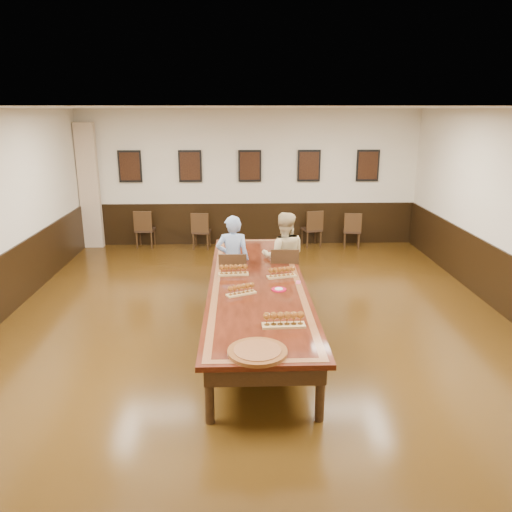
{
  "coord_description": "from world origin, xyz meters",
  "views": [
    {
      "loc": [
        -0.24,
        -6.9,
        3.19
      ],
      "look_at": [
        0.0,
        0.5,
        1.0
      ],
      "focal_mm": 35.0,
      "sensor_mm": 36.0,
      "label": 1
    }
  ],
  "objects_px": {
    "chair_man": "(233,278)",
    "spare_chair_a": "(145,228)",
    "person_man": "(233,260)",
    "spare_chair_b": "(201,230)",
    "person_woman": "(284,257)",
    "spare_chair_c": "(312,228)",
    "chair_woman": "(284,274)",
    "carved_platter": "(257,352)",
    "conference_table": "(257,291)",
    "spare_chair_d": "(352,230)"
  },
  "relations": [
    {
      "from": "spare_chair_b",
      "to": "conference_table",
      "type": "relative_size",
      "value": 0.18
    },
    {
      "from": "person_man",
      "to": "carved_platter",
      "type": "height_order",
      "value": "person_man"
    },
    {
      "from": "chair_woman",
      "to": "person_man",
      "type": "xyz_separation_m",
      "value": [
        -0.86,
        -0.05,
        0.27
      ]
    },
    {
      "from": "spare_chair_a",
      "to": "spare_chair_b",
      "type": "relative_size",
      "value": 1.03
    },
    {
      "from": "spare_chair_a",
      "to": "conference_table",
      "type": "relative_size",
      "value": 0.18
    },
    {
      "from": "chair_man",
      "to": "spare_chair_a",
      "type": "xyz_separation_m",
      "value": [
        -2.14,
        3.8,
        -0.03
      ]
    },
    {
      "from": "chair_man",
      "to": "spare_chair_b",
      "type": "relative_size",
      "value": 1.09
    },
    {
      "from": "spare_chair_b",
      "to": "person_woman",
      "type": "xyz_separation_m",
      "value": [
        1.65,
        -3.39,
        0.33
      ]
    },
    {
      "from": "chair_man",
      "to": "conference_table",
      "type": "distance_m",
      "value": 1.03
    },
    {
      "from": "chair_man",
      "to": "carved_platter",
      "type": "distance_m",
      "value": 3.21
    },
    {
      "from": "chair_woman",
      "to": "person_man",
      "type": "bearing_deg",
      "value": 5.16
    },
    {
      "from": "spare_chair_a",
      "to": "person_woman",
      "type": "height_order",
      "value": "person_woman"
    },
    {
      "from": "spare_chair_d",
      "to": "conference_table",
      "type": "relative_size",
      "value": 0.17
    },
    {
      "from": "person_woman",
      "to": "conference_table",
      "type": "bearing_deg",
      "value": 69.72
    },
    {
      "from": "spare_chair_a",
      "to": "carved_platter",
      "type": "xyz_separation_m",
      "value": [
        2.43,
        -6.99,
        0.32
      ]
    },
    {
      "from": "carved_platter",
      "to": "spare_chair_a",
      "type": "bearing_deg",
      "value": 109.18
    },
    {
      "from": "spare_chair_c",
      "to": "spare_chair_d",
      "type": "distance_m",
      "value": 0.96
    },
    {
      "from": "spare_chair_a",
      "to": "spare_chair_d",
      "type": "bearing_deg",
      "value": -179.81
    },
    {
      "from": "chair_man",
      "to": "person_woman",
      "type": "height_order",
      "value": "person_woman"
    },
    {
      "from": "person_man",
      "to": "carved_platter",
      "type": "bearing_deg",
      "value": 95.35
    },
    {
      "from": "spare_chair_b",
      "to": "person_woman",
      "type": "height_order",
      "value": "person_woman"
    },
    {
      "from": "chair_woman",
      "to": "spare_chair_b",
      "type": "bearing_deg",
      "value": -62.7
    },
    {
      "from": "spare_chair_b",
      "to": "carved_platter",
      "type": "relative_size",
      "value": 1.36
    },
    {
      "from": "person_woman",
      "to": "spare_chair_b",
      "type": "bearing_deg",
      "value": -61.96
    },
    {
      "from": "spare_chair_a",
      "to": "spare_chair_b",
      "type": "height_order",
      "value": "spare_chair_a"
    },
    {
      "from": "spare_chair_d",
      "to": "conference_table",
      "type": "distance_m",
      "value": 5.19
    },
    {
      "from": "spare_chair_a",
      "to": "carved_platter",
      "type": "height_order",
      "value": "spare_chair_a"
    },
    {
      "from": "chair_woman",
      "to": "person_woman",
      "type": "bearing_deg",
      "value": -90.0
    },
    {
      "from": "chair_man",
      "to": "conference_table",
      "type": "height_order",
      "value": "chair_man"
    },
    {
      "from": "conference_table",
      "to": "spare_chair_d",
      "type": "bearing_deg",
      "value": 62.12
    },
    {
      "from": "spare_chair_b",
      "to": "spare_chair_c",
      "type": "xyz_separation_m",
      "value": [
        2.63,
        0.11,
        0.01
      ]
    },
    {
      "from": "chair_woman",
      "to": "carved_platter",
      "type": "distance_m",
      "value": 3.4
    },
    {
      "from": "spare_chair_b",
      "to": "spare_chair_c",
      "type": "bearing_deg",
      "value": -172.06
    },
    {
      "from": "chair_man",
      "to": "chair_woman",
      "type": "height_order",
      "value": "chair_woman"
    },
    {
      "from": "spare_chair_a",
      "to": "spare_chair_c",
      "type": "height_order",
      "value": "spare_chair_a"
    },
    {
      "from": "person_man",
      "to": "chair_woman",
      "type": "bearing_deg",
      "value": -176.63
    },
    {
      "from": "spare_chair_c",
      "to": "carved_platter",
      "type": "bearing_deg",
      "value": 63.25
    },
    {
      "from": "person_man",
      "to": "spare_chair_b",
      "type": "bearing_deg",
      "value": -77.18
    },
    {
      "from": "carved_platter",
      "to": "spare_chair_b",
      "type": "bearing_deg",
      "value": 98.98
    },
    {
      "from": "spare_chair_a",
      "to": "spare_chair_b",
      "type": "distance_m",
      "value": 1.36
    },
    {
      "from": "chair_woman",
      "to": "carved_platter",
      "type": "bearing_deg",
      "value": 82.39
    },
    {
      "from": "chair_man",
      "to": "person_man",
      "type": "relative_size",
      "value": 0.63
    },
    {
      "from": "chair_man",
      "to": "chair_woman",
      "type": "relative_size",
      "value": 0.97
    },
    {
      "from": "person_man",
      "to": "conference_table",
      "type": "bearing_deg",
      "value": 109.45
    },
    {
      "from": "spare_chair_b",
      "to": "spare_chair_c",
      "type": "height_order",
      "value": "spare_chair_c"
    },
    {
      "from": "chair_woman",
      "to": "spare_chair_b",
      "type": "relative_size",
      "value": 1.12
    },
    {
      "from": "spare_chair_c",
      "to": "conference_table",
      "type": "relative_size",
      "value": 0.18
    },
    {
      "from": "spare_chair_b",
      "to": "spare_chair_a",
      "type": "bearing_deg",
      "value": -0.9
    },
    {
      "from": "chair_woman",
      "to": "person_woman",
      "type": "height_order",
      "value": "person_woman"
    },
    {
      "from": "chair_woman",
      "to": "spare_chair_a",
      "type": "relative_size",
      "value": 1.09
    }
  ]
}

